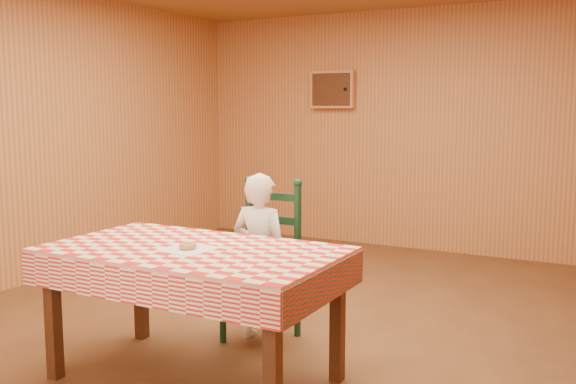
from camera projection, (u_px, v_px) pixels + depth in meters
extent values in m
plane|color=brown|center=(275.00, 329.00, 4.51)|extent=(6.00, 6.00, 0.00)
cube|color=#C68147|center=(410.00, 130.00, 6.96)|extent=(5.00, 0.10, 2.60)
cube|color=#C68147|center=(22.00, 136.00, 5.52)|extent=(0.10, 6.00, 2.60)
cube|color=tan|center=(333.00, 89.00, 7.27)|extent=(0.52, 0.08, 0.42)
cube|color=#492713|center=(331.00, 89.00, 7.23)|extent=(0.46, 0.02, 0.36)
sphere|color=black|center=(345.00, 89.00, 7.13)|extent=(0.04, 0.04, 0.04)
cube|color=#492713|center=(194.00, 256.00, 3.59)|extent=(1.60, 0.90, 0.06)
cube|color=#492713|center=(53.00, 320.00, 3.65)|extent=(0.07, 0.07, 0.69)
cube|color=#492713|center=(273.00, 368.00, 2.97)|extent=(0.07, 0.07, 0.69)
cube|color=#492713|center=(141.00, 288.00, 4.30)|extent=(0.07, 0.07, 0.69)
cube|color=#492713|center=(337.00, 322.00, 3.62)|extent=(0.07, 0.07, 0.69)
cube|color=red|center=(193.00, 249.00, 3.58)|extent=(1.64, 0.94, 0.02)
cube|color=red|center=(137.00, 287.00, 3.18)|extent=(1.64, 0.02, 0.18)
cube|color=red|center=(239.00, 250.00, 4.00)|extent=(1.64, 0.02, 0.18)
cube|color=#355D2A|center=(87.00, 251.00, 3.98)|extent=(0.02, 0.94, 0.18)
cube|color=#355D2A|center=(326.00, 286.00, 3.21)|extent=(0.02, 0.94, 0.18)
cube|color=black|center=(260.00, 277.00, 4.26)|extent=(0.44, 0.40, 0.04)
cylinder|color=black|center=(223.00, 312.00, 4.23)|extent=(0.04, 0.04, 0.41)
cylinder|color=black|center=(273.00, 321.00, 4.05)|extent=(0.04, 0.04, 0.41)
cylinder|color=black|center=(250.00, 299.00, 4.53)|extent=(0.04, 0.04, 0.41)
cylinder|color=black|center=(297.00, 307.00, 4.35)|extent=(0.04, 0.04, 0.41)
cylinder|color=black|center=(249.00, 223.00, 4.46)|extent=(0.05, 0.05, 0.60)
sphere|color=black|center=(249.00, 180.00, 4.42)|extent=(0.06, 0.06, 0.06)
cylinder|color=black|center=(298.00, 228.00, 4.28)|extent=(0.05, 0.05, 0.60)
sphere|color=black|center=(298.00, 183.00, 4.24)|extent=(0.06, 0.06, 0.06)
cube|color=black|center=(273.00, 243.00, 4.38)|extent=(0.38, 0.03, 0.05)
cube|color=black|center=(273.00, 220.00, 4.36)|extent=(0.38, 0.03, 0.05)
cube|color=black|center=(273.00, 196.00, 4.34)|extent=(0.38, 0.03, 0.05)
imported|color=white|center=(260.00, 257.00, 4.24)|extent=(0.41, 0.27, 1.12)
cube|color=white|center=(188.00, 249.00, 3.54)|extent=(0.27, 0.27, 0.00)
torus|color=#C18345|center=(188.00, 246.00, 3.53)|extent=(0.12, 0.12, 0.03)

